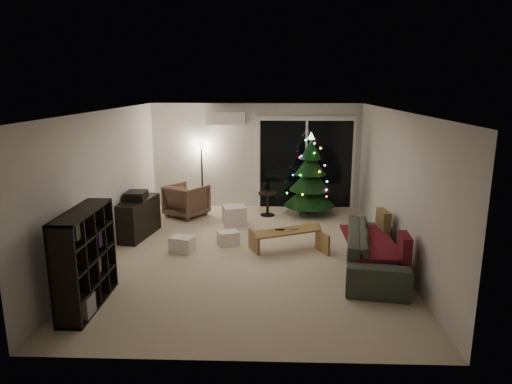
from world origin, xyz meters
TOP-DOWN VIEW (x-y plane):
  - room at (0.46, 1.49)m, footprint 6.50×7.51m
  - bookshelf at (-2.25, -2.03)m, footprint 0.56×1.37m
  - media_cabinet at (-2.25, 0.87)m, footprint 0.65×1.26m
  - stereo at (-2.25, 0.87)m, footprint 0.38×0.45m
  - armchair at (-1.54, 2.31)m, footprint 1.10×1.11m
  - ottoman at (-0.41, 1.68)m, footprint 0.56×0.56m
  - cardboard_box_a at (-1.21, 0.03)m, footprint 0.46×0.40m
  - cardboard_box_b at (-0.42, 0.43)m, footprint 0.45×0.40m
  - side_table at (0.29, 2.43)m, footprint 0.54×0.54m
  - floor_lamp at (-1.29, 3.06)m, footprint 0.25×0.25m
  - sofa at (2.05, -0.70)m, footprint 1.28×2.41m
  - sofa_throw at (1.95, -0.70)m, footprint 0.72×1.65m
  - cushion_a at (2.30, -0.05)m, footprint 0.17×0.45m
  - cushion_b at (2.30, -1.35)m, footprint 0.16×0.45m
  - coffee_table at (0.68, 0.10)m, footprint 1.35×0.94m
  - remote_a at (0.53, 0.10)m, footprint 0.16×0.05m
  - remote_b at (0.78, 0.15)m, footprint 0.15×0.09m
  - christmas_tree at (1.25, 2.57)m, footprint 1.22×1.22m

SIDE VIEW (x-z plane):
  - cardboard_box_b at x=-0.42m, z-range 0.00..0.26m
  - cardboard_box_a at x=-1.21m, z-range 0.00..0.28m
  - coffee_table at x=0.68m, z-range 0.00..0.41m
  - ottoman at x=-0.41m, z-range 0.00..0.41m
  - side_table at x=0.29m, z-range 0.00..0.54m
  - sofa at x=2.05m, z-range 0.00..0.67m
  - armchair at x=-1.54m, z-range 0.00..0.74m
  - media_cabinet at x=-2.25m, z-range 0.00..0.75m
  - remote_a at x=0.53m, z-range 0.41..0.43m
  - remote_b at x=0.78m, z-range 0.41..0.43m
  - sofa_throw at x=1.95m, z-range 0.46..0.51m
  - cushion_a at x=2.30m, z-range 0.39..0.83m
  - cushion_b at x=2.30m, z-range 0.39..0.83m
  - bookshelf at x=-2.25m, z-range 0.00..1.33m
  - floor_lamp at x=-1.29m, z-range 0.00..1.56m
  - stereo at x=-2.25m, z-range 0.75..0.91m
  - christmas_tree at x=1.25m, z-range 0.00..1.89m
  - room at x=0.46m, z-range -0.28..2.32m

